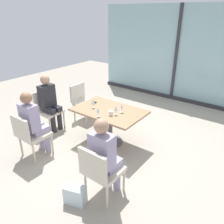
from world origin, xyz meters
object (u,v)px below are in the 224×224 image
(chair_front_right, at_px, (100,170))
(handbag_1, at_px, (75,195))
(person_front_left, at_px, (33,121))
(wine_glass_2, at_px, (116,108))
(chair_side_end, at_px, (47,108))
(person_side_end, at_px, (49,100))
(coffee_cup, at_px, (111,113))
(person_front_right, at_px, (105,154))
(chair_front_left, at_px, (30,133))
(wine_glass_3, at_px, (93,102))
(wine_glass_0, at_px, (98,110))
(dining_table_main, at_px, (109,118))
(chair_far_left, at_px, (82,100))
(handbag_0, at_px, (35,133))
(cell_phone_on_table, at_px, (94,103))
(wine_glass_1, at_px, (122,106))

(chair_front_right, relative_size, handbag_1, 2.90)
(person_front_left, bearing_deg, wine_glass_2, 44.95)
(chair_side_end, height_order, handbag_1, chair_side_end)
(person_side_end, relative_size, coffee_cup, 14.00)
(chair_side_end, height_order, person_front_right, person_front_right)
(chair_front_left, xyz_separation_m, wine_glass_2, (1.06, 1.16, 0.37))
(wine_glass_3, xyz_separation_m, handbag_1, (0.91, -1.44, -0.72))
(person_side_end, height_order, wine_glass_0, person_side_end)
(dining_table_main, xyz_separation_m, handbag_1, (0.60, -1.55, -0.41))
(chair_front_right, xyz_separation_m, wine_glass_0, (-0.79, 0.90, 0.37))
(person_front_right, height_order, coffee_cup, person_front_right)
(chair_side_end, distance_m, chair_far_left, 0.88)
(person_front_left, height_order, handbag_0, person_front_left)
(chair_side_end, distance_m, wine_glass_3, 1.28)
(person_front_right, bearing_deg, handbag_0, 172.00)
(coffee_cup, relative_size, handbag_0, 0.30)
(person_front_left, relative_size, wine_glass_0, 6.81)
(person_side_end, bearing_deg, handbag_0, -81.87)
(wine_glass_0, height_order, wine_glass_2, same)
(handbag_0, bearing_deg, chair_front_right, -23.55)
(wine_glass_3, distance_m, coffee_cup, 0.50)
(person_side_end, height_order, person_front_left, same)
(wine_glass_2, distance_m, cell_phone_on_table, 0.73)
(person_side_end, xyz_separation_m, person_front_right, (2.23, -0.82, 0.00))
(dining_table_main, distance_m, coffee_cup, 0.33)
(wine_glass_2, bearing_deg, wine_glass_0, -127.79)
(person_side_end, distance_m, cell_phone_on_table, 1.03)
(handbag_1, bearing_deg, coffee_cup, 88.26)
(person_front_right, distance_m, coffee_cup, 1.17)
(person_front_right, distance_m, handbag_0, 2.25)
(wine_glass_2, xyz_separation_m, coffee_cup, (-0.06, -0.08, -0.09))
(chair_front_right, height_order, wine_glass_3, wine_glass_3)
(chair_front_right, relative_size, wine_glass_1, 4.70)
(chair_side_end, bearing_deg, wine_glass_0, -0.92)
(chair_far_left, relative_size, person_front_left, 0.69)
(dining_table_main, xyz_separation_m, coffee_cup, (0.18, -0.17, 0.22))
(person_front_left, distance_m, wine_glass_2, 1.50)
(person_side_end, distance_m, person_front_left, 1.01)
(dining_table_main, bearing_deg, wine_glass_3, -161.03)
(person_side_end, height_order, wine_glass_3, person_side_end)
(dining_table_main, xyz_separation_m, person_side_end, (-1.41, -0.33, 0.15))
(chair_front_left, distance_m, coffee_cup, 1.50)
(chair_front_left, bearing_deg, wine_glass_0, 46.59)
(person_side_end, bearing_deg, wine_glass_1, 13.14)
(person_front_right, bearing_deg, person_front_left, 180.00)
(wine_glass_2, bearing_deg, wine_glass_3, -178.58)
(handbag_0, bearing_deg, coffee_cup, 11.18)
(person_front_right, xyz_separation_m, wine_glass_2, (-0.59, 1.05, 0.16))
(wine_glass_1, height_order, wine_glass_3, same)
(wine_glass_1, bearing_deg, cell_phone_on_table, 177.78)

